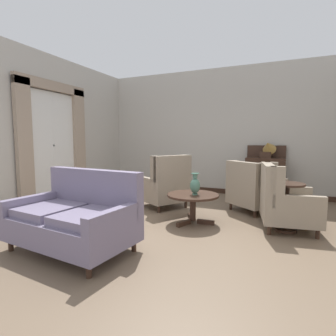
% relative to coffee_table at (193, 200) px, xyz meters
% --- Properties ---
extents(ground, '(9.15, 9.15, 0.00)m').
position_rel_coffee_table_xyz_m(ground, '(-0.20, -0.54, -0.39)').
color(ground, brown).
extents(wall_back, '(6.31, 0.08, 3.16)m').
position_rel_coffee_table_xyz_m(wall_back, '(-0.20, 2.73, 1.19)').
color(wall_back, '#BCB7AD').
rests_on(wall_back, ground).
extents(wall_left, '(0.08, 4.57, 3.16)m').
position_rel_coffee_table_xyz_m(wall_left, '(-3.28, 0.44, 1.19)').
color(wall_left, '#BCB7AD').
rests_on(wall_left, ground).
extents(baseboard_back, '(6.15, 0.03, 0.12)m').
position_rel_coffee_table_xyz_m(baseboard_back, '(-0.20, 2.67, -0.33)').
color(baseboard_back, '#382319').
rests_on(baseboard_back, ground).
extents(window_with_curtains, '(0.12, 1.79, 2.52)m').
position_rel_coffee_table_xyz_m(window_with_curtains, '(-3.18, 0.15, 1.02)').
color(window_with_curtains, silver).
extents(coffee_table, '(0.85, 0.85, 0.48)m').
position_rel_coffee_table_xyz_m(coffee_table, '(0.00, 0.00, 0.00)').
color(coffee_table, '#382319').
rests_on(coffee_table, ground).
extents(porcelain_vase, '(0.16, 0.16, 0.36)m').
position_rel_coffee_table_xyz_m(porcelain_vase, '(0.05, -0.04, 0.25)').
color(porcelain_vase, '#4C7A66').
rests_on(porcelain_vase, coffee_table).
extents(settee, '(1.61, 1.05, 0.98)m').
position_rel_coffee_table_xyz_m(settee, '(-0.99, -1.63, 0.01)').
color(settee, slate).
rests_on(settee, ground).
extents(armchair_beside_settee, '(1.13, 1.12, 1.07)m').
position_rel_coffee_table_xyz_m(armchair_beside_settee, '(-0.83, 0.75, 0.05)').
color(armchair_beside_settee, gray).
rests_on(armchair_beside_settee, ground).
extents(armchair_near_sideboard, '(1.13, 1.13, 0.97)m').
position_rel_coffee_table_xyz_m(armchair_near_sideboard, '(0.82, 1.12, 0.03)').
color(armchair_near_sideboard, gray).
rests_on(armchair_near_sideboard, ground).
extents(armchair_far_left, '(0.92, 0.97, 1.00)m').
position_rel_coffee_table_xyz_m(armchair_far_left, '(1.37, 0.28, 0.03)').
color(armchair_far_left, gray).
rests_on(armchair_far_left, ground).
extents(side_table, '(0.50, 0.50, 0.73)m').
position_rel_coffee_table_xyz_m(side_table, '(1.41, 0.18, 0.05)').
color(side_table, '#382319').
rests_on(side_table, ground).
extents(sideboard, '(0.86, 0.40, 1.24)m').
position_rel_coffee_table_xyz_m(sideboard, '(0.94, 2.43, 0.15)').
color(sideboard, '#382319').
rests_on(sideboard, ground).
extents(gramophone, '(0.36, 0.43, 0.47)m').
position_rel_coffee_table_xyz_m(gramophone, '(0.99, 2.35, 0.79)').
color(gramophone, '#382319').
rests_on(gramophone, sideboard).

